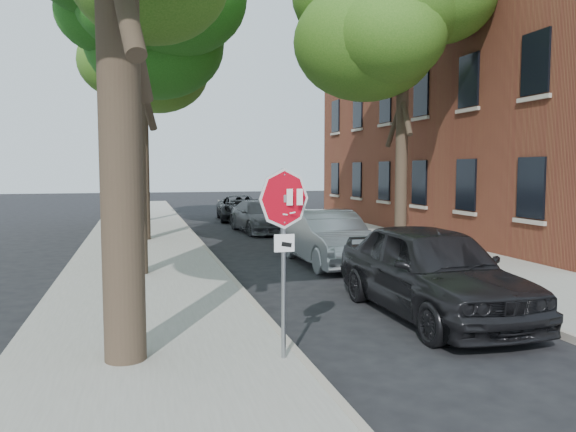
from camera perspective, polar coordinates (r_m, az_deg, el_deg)
name	(u,v)px	position (r m, az deg, el deg)	size (l,w,h in m)	color
ground	(332,362)	(8.20, 4.44, -14.55)	(120.00, 120.00, 0.00)	black
sidewalk_left	(142,248)	(19.47, -14.63, -3.20)	(4.00, 55.00, 0.12)	gray
sidewalk_right	(376,240)	(21.29, 8.92, -2.43)	(4.00, 55.00, 0.12)	gray
curb_left	(203,246)	(19.59, -8.62, -3.04)	(0.12, 55.00, 0.13)	#9E9384
curb_right	(324,242)	(20.54, 3.68, -2.63)	(0.12, 55.00, 0.13)	#9E9384
apartment_building	(529,55)	(27.44, 23.32, 14.78)	(12.20, 20.20, 15.30)	brown
stop_sign	(284,226)	(7.55, -0.41, -1.03)	(0.76, 0.34, 2.61)	gray
tree_mid_b	(139,22)	(22.06, -14.93, 18.49)	(5.88, 5.46, 10.36)	black
tree_far	(132,75)	(28.76, -15.54, 13.62)	(5.29, 4.91, 9.33)	black
tree_right	(401,33)	(19.92, 11.46, 17.75)	(5.29, 4.91, 9.33)	black
car_a	(431,270)	(10.70, 14.34, -5.35)	(2.03, 5.03, 1.72)	black
car_b	(328,238)	(15.98, 4.07, -2.21)	(1.63, 4.67, 1.54)	#919598
car_c	(260,217)	(24.17, -2.86, -0.05)	(1.89, 4.66, 1.35)	#444549
car_d	(240,208)	(29.74, -4.93, 0.82)	(2.20, 4.76, 1.32)	black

